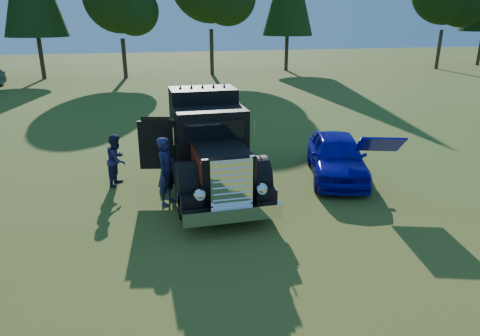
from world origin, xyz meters
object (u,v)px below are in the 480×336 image
spectator_near (167,171)px  spectator_far (117,160)px  hotrod_coupe (337,156)px  diamond_t_truck (208,148)px

spectator_near → spectator_far: bearing=69.6°
spectator_near → spectator_far: size_ratio=1.19×
spectator_near → spectator_far: (-1.41, 1.91, -0.15)m
hotrod_coupe → spectator_far: hotrod_coupe is taller
spectator_far → diamond_t_truck: bearing=-87.7°
hotrod_coupe → spectator_near: spectator_near is taller
diamond_t_truck → spectator_near: bearing=-144.4°
spectator_near → hotrod_coupe: bearing=-48.6°
diamond_t_truck → spectator_far: size_ratio=4.31×
diamond_t_truck → hotrod_coupe: bearing=-2.2°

